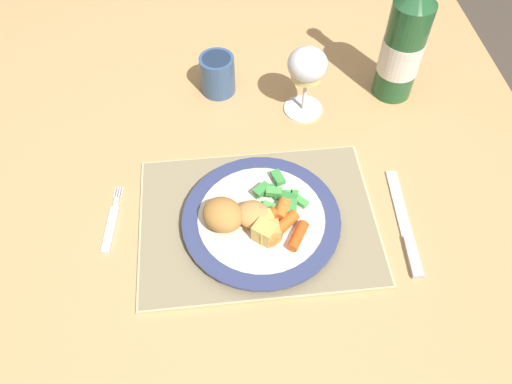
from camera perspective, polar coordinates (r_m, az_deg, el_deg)
The scene contains 13 objects.
ground_plane at distance 1.56m, azimuth -2.40°, elevation -11.65°, with size 6.00×6.00×0.00m, color #4C4238.
dining_table at distance 1.01m, azimuth -3.65°, elevation 4.28°, with size 1.16×1.09×0.74m.
placemat at distance 0.80m, azimuth 0.22°, elevation -3.26°, with size 0.38×0.28×0.01m.
dinner_plate at distance 0.79m, azimuth 0.61°, elevation -3.24°, with size 0.25×0.25×0.02m.
breaded_croquettes at distance 0.76m, azimuth -2.66°, elevation -2.59°, with size 0.12×0.09×0.04m.
green_beans_pile at distance 0.79m, azimuth 2.73°, elevation -0.62°, with size 0.09×0.10×0.02m.
glazed_carrots at distance 0.76m, azimuth 2.38°, elevation -3.72°, with size 0.09×0.09×0.02m.
fork at distance 0.83m, azimuth -16.17°, elevation -3.48°, with size 0.03×0.13×0.01m.
table_knife at distance 0.83m, azimuth 16.76°, elevation -4.22°, with size 0.03×0.21×0.01m.
wine_glass at distance 0.91m, azimuth 5.87°, elevation 13.86°, with size 0.07×0.07×0.14m.
bottle at distance 0.98m, azimuth 16.57°, elevation 15.96°, with size 0.08×0.08×0.31m.
roast_potatoes at distance 0.75m, azimuth 1.19°, elevation -4.33°, with size 0.04×0.06×0.03m.
drinking_cup at distance 0.99m, azimuth -4.51°, elevation 13.32°, with size 0.07×0.07×0.08m.
Camera 1 is at (-0.01, -0.66, 1.41)m, focal length 35.00 mm.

